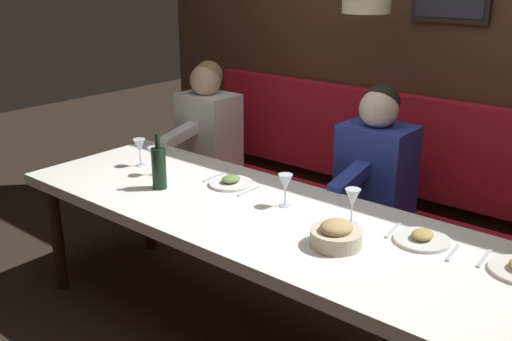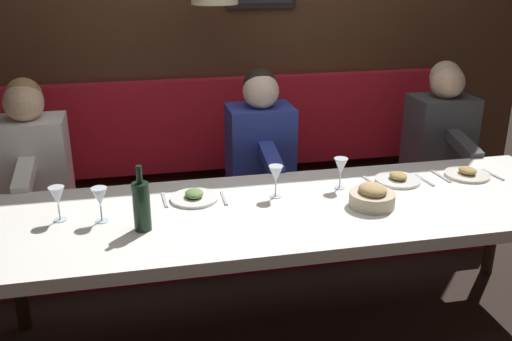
# 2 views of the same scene
# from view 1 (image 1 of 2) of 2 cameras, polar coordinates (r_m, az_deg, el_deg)

# --- Properties ---
(dining_table) EXTENTS (0.90, 2.95, 0.74)m
(dining_table) POSITION_cam_1_polar(r_m,az_deg,el_deg) (2.76, 2.11, -5.72)
(dining_table) COLOR white
(dining_table) RESTS_ON ground_plane
(banquette_bench) EXTENTS (0.52, 3.15, 0.45)m
(banquette_bench) POSITION_cam_1_polar(r_m,az_deg,el_deg) (3.63, 10.76, -7.59)
(banquette_bench) COLOR red
(banquette_bench) RESTS_ON ground_plane
(back_wall_panel) EXTENTS (0.59, 4.35, 2.90)m
(back_wall_panel) POSITION_cam_1_polar(r_m,az_deg,el_deg) (3.80, 16.20, 11.25)
(back_wall_panel) COLOR #422819
(back_wall_panel) RESTS_ON ground_plane
(diner_near) EXTENTS (0.60, 0.40, 0.79)m
(diner_near) POSITION_cam_1_polar(r_m,az_deg,el_deg) (3.39, 11.76, 1.16)
(diner_near) COLOR #283893
(diner_near) RESTS_ON banquette_bench
(diner_middle) EXTENTS (0.60, 0.40, 0.79)m
(diner_middle) POSITION_cam_1_polar(r_m,az_deg,el_deg) (4.16, -4.76, 4.89)
(diner_middle) COLOR white
(diner_middle) RESTS_ON banquette_bench
(place_setting_0) EXTENTS (0.24, 0.31, 0.05)m
(place_setting_0) POSITION_cam_1_polar(r_m,az_deg,el_deg) (3.13, -2.48, -1.15)
(place_setting_0) COLOR white
(place_setting_0) RESTS_ON dining_table
(place_setting_2) EXTENTS (0.24, 0.33, 0.05)m
(place_setting_2) POSITION_cam_1_polar(r_m,az_deg,el_deg) (2.59, 16.03, -6.44)
(place_setting_2) COLOR silver
(place_setting_2) RESTS_ON dining_table
(wine_glass_0) EXTENTS (0.07, 0.07, 0.16)m
(wine_glass_0) POSITION_cam_1_polar(r_m,az_deg,el_deg) (2.67, 9.48, -2.76)
(wine_glass_0) COLOR silver
(wine_glass_0) RESTS_ON dining_table
(wine_glass_1) EXTENTS (0.07, 0.07, 0.16)m
(wine_glass_1) POSITION_cam_1_polar(r_m,az_deg,el_deg) (2.82, 2.90, -1.29)
(wine_glass_1) COLOR silver
(wine_glass_1) RESTS_ON dining_table
(wine_glass_2) EXTENTS (0.07, 0.07, 0.16)m
(wine_glass_2) POSITION_cam_1_polar(r_m,az_deg,el_deg) (3.46, -11.39, 2.31)
(wine_glass_2) COLOR silver
(wine_glass_2) RESTS_ON dining_table
(wine_glass_3) EXTENTS (0.07, 0.07, 0.16)m
(wine_glass_3) POSITION_cam_1_polar(r_m,az_deg,el_deg) (3.29, -10.00, 1.51)
(wine_glass_3) COLOR silver
(wine_glass_3) RESTS_ON dining_table
(wine_bottle) EXTENTS (0.08, 0.08, 0.30)m
(wine_bottle) POSITION_cam_1_polar(r_m,az_deg,el_deg) (3.09, -9.53, 0.30)
(wine_bottle) COLOR black
(wine_bottle) RESTS_ON dining_table
(bread_bowl) EXTENTS (0.22, 0.22, 0.12)m
(bread_bowl) POSITION_cam_1_polar(r_m,az_deg,el_deg) (2.47, 7.89, -6.32)
(bread_bowl) COLOR beige
(bread_bowl) RESTS_ON dining_table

